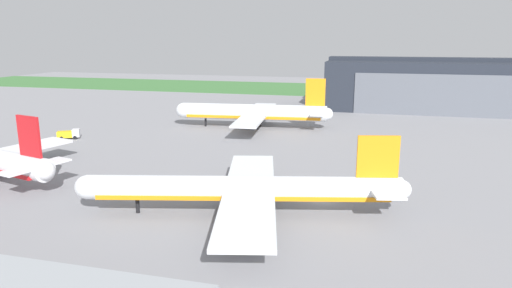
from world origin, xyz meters
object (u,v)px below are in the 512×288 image
at_px(maintenance_hangar, 451,85).
at_px(pushback_tractor, 69,134).
at_px(airliner_far_right, 253,113).
at_px(airliner_near_right, 245,189).

relative_size(maintenance_hangar, pushback_tractor, 15.16).
height_order(airliner_far_right, airliner_near_right, airliner_far_right).
height_order(airliner_far_right, pushback_tractor, airliner_far_right).
relative_size(maintenance_hangar, airliner_near_right, 1.83).
relative_size(maintenance_hangar, airliner_far_right, 1.93).
height_order(maintenance_hangar, pushback_tractor, maintenance_hangar).
bearing_deg(airliner_far_right, airliner_near_right, -76.05).
distance_m(maintenance_hangar, airliner_near_right, 118.43).
distance_m(maintenance_hangar, airliner_far_right, 75.78).
bearing_deg(airliner_near_right, maintenance_hangar, 69.19).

